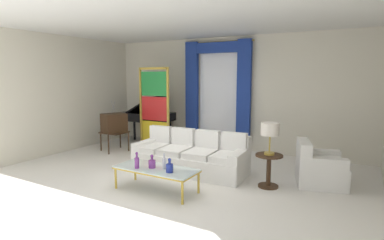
# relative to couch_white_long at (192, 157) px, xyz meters

# --- Properties ---
(ground_plane) EXTENTS (16.00, 16.00, 0.00)m
(ground_plane) POSITION_rel_couch_white_long_xyz_m (-0.13, -0.73, -0.31)
(ground_plane) COLOR white
(wall_rear) EXTENTS (8.00, 0.12, 3.00)m
(wall_rear) POSITION_rel_couch_white_long_xyz_m (-0.13, 2.33, 1.19)
(wall_rear) COLOR silver
(wall_rear) RESTS_ON ground
(wall_left) EXTENTS (0.12, 7.00, 3.00)m
(wall_left) POSITION_rel_couch_white_long_xyz_m (-3.79, -0.13, 1.19)
(wall_left) COLOR silver
(wall_left) RESTS_ON ground
(ceiling_slab) EXTENTS (8.00, 7.60, 0.04)m
(ceiling_slab) POSITION_rel_couch_white_long_xyz_m (-0.13, 0.07, 2.71)
(ceiling_slab) COLOR white
(curtained_window) EXTENTS (2.00, 0.17, 2.70)m
(curtained_window) POSITION_rel_couch_white_long_xyz_m (-0.44, 2.16, 1.44)
(curtained_window) COLOR white
(curtained_window) RESTS_ON ground
(couch_white_long) EXTENTS (2.37, 1.01, 0.86)m
(couch_white_long) POSITION_rel_couch_white_long_xyz_m (0.00, 0.00, 0.00)
(couch_white_long) COLOR white
(couch_white_long) RESTS_ON ground
(coffee_table) EXTENTS (1.46, 0.61, 0.41)m
(coffee_table) POSITION_rel_couch_white_long_xyz_m (0.03, -1.29, 0.07)
(coffee_table) COLOR silver
(coffee_table) RESTS_ON ground
(bottle_blue_decanter) EXTENTS (0.12, 0.12, 0.23)m
(bottle_blue_decanter) POSITION_rel_couch_white_long_xyz_m (-0.03, -1.32, 0.18)
(bottle_blue_decanter) COLOR #753384
(bottle_blue_decanter) RESTS_ON coffee_table
(bottle_crystal_tall) EXTENTS (0.08, 0.08, 0.28)m
(bottle_crystal_tall) POSITION_rel_couch_white_long_xyz_m (-0.24, -1.47, 0.22)
(bottle_crystal_tall) COLOR #753384
(bottle_crystal_tall) RESTS_ON coffee_table
(bottle_amber_squat) EXTENTS (0.07, 0.07, 0.28)m
(bottle_amber_squat) POSITION_rel_couch_white_long_xyz_m (0.19, -1.27, 0.21)
(bottle_amber_squat) COLOR silver
(bottle_amber_squat) RESTS_ON coffee_table
(bottle_ruby_flask) EXTENTS (0.12, 0.12, 0.24)m
(bottle_ruby_flask) POSITION_rel_couch_white_long_xyz_m (0.37, -1.38, 0.19)
(bottle_ruby_flask) COLOR navy
(bottle_ruby_flask) RESTS_ON coffee_table
(vintage_tv) EXTENTS (0.69, 0.73, 1.35)m
(vintage_tv) POSITION_rel_couch_white_long_xyz_m (-2.64, 0.51, 0.42)
(vintage_tv) COLOR #382314
(vintage_tv) RESTS_ON ground
(armchair_white) EXTENTS (1.01, 0.99, 0.80)m
(armchair_white) POSITION_rel_couch_white_long_xyz_m (2.40, 0.43, -0.02)
(armchair_white) COLOR white
(armchair_white) RESTS_ON ground
(stained_glass_divider) EXTENTS (0.95, 0.05, 2.20)m
(stained_glass_divider) POSITION_rel_couch_white_long_xyz_m (-1.86, 1.23, 0.75)
(stained_glass_divider) COLOR gold
(stained_glass_divider) RESTS_ON ground
(peacock_figurine) EXTENTS (0.44, 0.60, 0.50)m
(peacock_figurine) POSITION_rel_couch_white_long_xyz_m (-1.54, 0.83, -0.09)
(peacock_figurine) COLOR beige
(peacock_figurine) RESTS_ON ground
(round_side_table) EXTENTS (0.48, 0.48, 0.59)m
(round_side_table) POSITION_rel_couch_white_long_xyz_m (1.66, -0.14, 0.05)
(round_side_table) COLOR #382314
(round_side_table) RESTS_ON ground
(table_lamp_brass) EXTENTS (0.32, 0.32, 0.57)m
(table_lamp_brass) POSITION_rel_couch_white_long_xyz_m (1.66, -0.14, 0.72)
(table_lamp_brass) COLOR #B29338
(table_lamp_brass) RESTS_ON round_side_table
(grand_piano) EXTENTS (1.50, 1.10, 1.40)m
(grand_piano) POSITION_rel_couch_white_long_xyz_m (-2.58, 1.90, 0.50)
(grand_piano) COLOR black
(grand_piano) RESTS_ON ground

